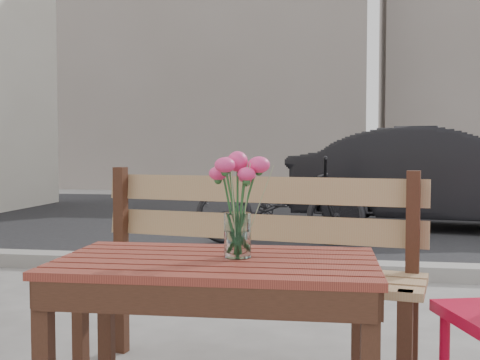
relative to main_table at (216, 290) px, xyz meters
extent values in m
cube|color=black|center=(-0.04, 6.94, -0.56)|extent=(30.00, 8.00, 0.00)
cube|color=gray|center=(-0.04, 2.94, -0.50)|extent=(30.00, 0.25, 0.12)
cube|color=gray|center=(-3.04, 13.94, 3.44)|extent=(8.00, 3.00, 8.00)
cube|color=#5E2018|center=(0.00, 0.00, 0.10)|extent=(1.11, 0.67, 0.03)
cube|color=#321C10|center=(-0.51, 0.26, -0.24)|extent=(0.06, 0.06, 0.64)
cube|color=#321C10|center=(0.49, 0.29, -0.24)|extent=(0.06, 0.06, 0.64)
cube|color=#9F7A52|center=(-0.02, 0.59, -0.06)|extent=(1.62, 0.70, 0.03)
cube|color=#9F7A52|center=(0.02, 0.82, 0.20)|extent=(1.55, 0.31, 0.43)
cube|color=#321C10|center=(-0.75, 0.54, -0.30)|extent=(0.07, 0.07, 0.52)
cube|color=#321C10|center=(0.66, 0.28, -0.30)|extent=(0.07, 0.07, 0.52)
cube|color=#321C10|center=(-0.69, 0.89, -0.08)|extent=(0.07, 0.07, 0.95)
cube|color=#321C10|center=(0.72, 0.64, -0.08)|extent=(0.07, 0.07, 0.95)
cylinder|color=white|center=(0.07, 0.03, 0.19)|extent=(0.09, 0.09, 0.15)
cylinder|color=#265E2C|center=(0.07, 0.03, 0.27)|extent=(0.06, 0.06, 0.31)
imported|color=black|center=(1.74, 6.19, 0.10)|extent=(4.18, 2.03, 1.32)
imported|color=black|center=(-0.25, 4.51, -0.07)|extent=(1.88, 0.74, 0.97)
camera|label=1|loc=(0.42, -1.99, 0.49)|focal=45.00mm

